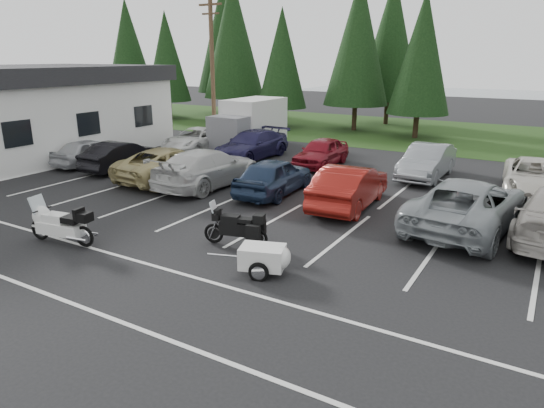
{
  "coord_description": "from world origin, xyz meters",
  "views": [
    {
      "loc": [
        8.52,
        -12.22,
        5.44
      ],
      "look_at": [
        1.58,
        -0.5,
        1.27
      ],
      "focal_mm": 32.0,
      "sensor_mm": 36.0,
      "label": 1
    }
  ],
  "objects_px": {
    "box_truck": "(246,124)",
    "car_near_5": "(349,186)",
    "car_near_0": "(89,152)",
    "car_far_4": "(535,177)",
    "utility_pole": "(212,69)",
    "car_far_2": "(321,152)",
    "car_near_2": "(171,164)",
    "building": "(13,112)",
    "car_near_6": "(468,204)",
    "car_near_4": "(274,176)",
    "adventure_motorcycle": "(235,224)",
    "car_near_3": "(208,168)",
    "car_far_1": "(252,145)",
    "car_near_1": "(122,156)",
    "touring_motorcycle": "(60,221)",
    "car_far_3": "(427,162)",
    "cargo_trailer": "(263,260)",
    "car_far_0": "(196,139)"
  },
  "relations": [
    {
      "from": "car_near_0",
      "to": "car_far_4",
      "type": "distance_m",
      "value": 20.95
    },
    {
      "from": "car_far_0",
      "to": "car_far_4",
      "type": "height_order",
      "value": "car_far_4"
    },
    {
      "from": "utility_pole",
      "to": "car_far_2",
      "type": "xyz_separation_m",
      "value": [
        8.21,
        -1.87,
        -3.98
      ]
    },
    {
      "from": "box_truck",
      "to": "car_far_3",
      "type": "bearing_deg",
      "value": -10.88
    },
    {
      "from": "car_near_2",
      "to": "car_near_3",
      "type": "relative_size",
      "value": 0.97
    },
    {
      "from": "car_near_2",
      "to": "car_far_2",
      "type": "xyz_separation_m",
      "value": [
        4.62,
        6.17,
        -0.04
      ]
    },
    {
      "from": "utility_pole",
      "to": "car_near_0",
      "type": "distance_m",
      "value": 9.01
    },
    {
      "from": "car_far_4",
      "to": "car_far_2",
      "type": "bearing_deg",
      "value": 172.63
    },
    {
      "from": "car_near_1",
      "to": "car_near_2",
      "type": "distance_m",
      "value": 3.52
    },
    {
      "from": "car_far_0",
      "to": "car_far_1",
      "type": "height_order",
      "value": "car_far_1"
    },
    {
      "from": "utility_pole",
      "to": "car_near_6",
      "type": "distance_m",
      "value": 18.64
    },
    {
      "from": "box_truck",
      "to": "car_near_5",
      "type": "relative_size",
      "value": 1.16
    },
    {
      "from": "car_near_0",
      "to": "car_far_4",
      "type": "relative_size",
      "value": 0.81
    },
    {
      "from": "car_far_1",
      "to": "car_near_6",
      "type": "bearing_deg",
      "value": -23.32
    },
    {
      "from": "box_truck",
      "to": "car_near_3",
      "type": "relative_size",
      "value": 1.0
    },
    {
      "from": "car_near_4",
      "to": "cargo_trailer",
      "type": "distance_m",
      "value": 7.62
    },
    {
      "from": "car_near_3",
      "to": "car_far_0",
      "type": "relative_size",
      "value": 1.16
    },
    {
      "from": "car_far_2",
      "to": "car_near_3",
      "type": "bearing_deg",
      "value": -112.32
    },
    {
      "from": "touring_motorcycle",
      "to": "adventure_motorcycle",
      "type": "xyz_separation_m",
      "value": [
        4.61,
        2.52,
        -0.04
      ]
    },
    {
      "from": "car_near_4",
      "to": "touring_motorcycle",
      "type": "relative_size",
      "value": 1.72
    },
    {
      "from": "car_far_1",
      "to": "car_far_4",
      "type": "bearing_deg",
      "value": 2.29
    },
    {
      "from": "utility_pole",
      "to": "car_near_2",
      "type": "relative_size",
      "value": 1.66
    },
    {
      "from": "car_near_2",
      "to": "cargo_trailer",
      "type": "bearing_deg",
      "value": 147.25
    },
    {
      "from": "car_far_1",
      "to": "car_far_3",
      "type": "xyz_separation_m",
      "value": [
        9.39,
        0.37,
        0.01
      ]
    },
    {
      "from": "car_near_0",
      "to": "box_truck",
      "type": "bearing_deg",
      "value": -120.75
    },
    {
      "from": "car_far_3",
      "to": "car_far_0",
      "type": "bearing_deg",
      "value": -178.19
    },
    {
      "from": "building",
      "to": "car_near_2",
      "type": "bearing_deg",
      "value": -0.18
    },
    {
      "from": "utility_pole",
      "to": "car_near_2",
      "type": "height_order",
      "value": "utility_pole"
    },
    {
      "from": "car_near_1",
      "to": "car_near_2",
      "type": "xyz_separation_m",
      "value": [
        3.51,
        -0.33,
        0.04
      ]
    },
    {
      "from": "car_near_2",
      "to": "car_near_4",
      "type": "bearing_deg",
      "value": -173.17
    },
    {
      "from": "car_near_3",
      "to": "car_far_2",
      "type": "bearing_deg",
      "value": -110.06
    },
    {
      "from": "car_near_5",
      "to": "adventure_motorcycle",
      "type": "xyz_separation_m",
      "value": [
        -1.43,
        -5.39,
        -0.12
      ]
    },
    {
      "from": "car_far_2",
      "to": "car_near_5",
      "type": "bearing_deg",
      "value": -56.89
    },
    {
      "from": "car_far_3",
      "to": "adventure_motorcycle",
      "type": "bearing_deg",
      "value": -102.48
    },
    {
      "from": "car_near_3",
      "to": "car_far_0",
      "type": "bearing_deg",
      "value": -45.55
    },
    {
      "from": "car_near_0",
      "to": "building",
      "type": "bearing_deg",
      "value": -1.11
    },
    {
      "from": "adventure_motorcycle",
      "to": "cargo_trailer",
      "type": "bearing_deg",
      "value": -49.58
    },
    {
      "from": "utility_pole",
      "to": "touring_motorcycle",
      "type": "height_order",
      "value": "utility_pole"
    },
    {
      "from": "car_near_4",
      "to": "car_near_1",
      "type": "bearing_deg",
      "value": -3.04
    },
    {
      "from": "car_near_4",
      "to": "touring_motorcycle",
      "type": "distance_m",
      "value": 8.44
    },
    {
      "from": "building",
      "to": "touring_motorcycle",
      "type": "height_order",
      "value": "building"
    },
    {
      "from": "car_near_5",
      "to": "adventure_motorcycle",
      "type": "height_order",
      "value": "car_near_5"
    },
    {
      "from": "car_near_4",
      "to": "car_far_1",
      "type": "height_order",
      "value": "car_near_4"
    },
    {
      "from": "box_truck",
      "to": "car_near_5",
      "type": "height_order",
      "value": "box_truck"
    },
    {
      "from": "car_near_4",
      "to": "adventure_motorcycle",
      "type": "height_order",
      "value": "car_near_4"
    },
    {
      "from": "car_far_4",
      "to": "touring_motorcycle",
      "type": "relative_size",
      "value": 1.94
    },
    {
      "from": "building",
      "to": "car_far_1",
      "type": "relative_size",
      "value": 2.98
    },
    {
      "from": "car_near_6",
      "to": "car_far_1",
      "type": "xyz_separation_m",
      "value": [
        -12.23,
        6.02,
        -0.08
      ]
    },
    {
      "from": "box_truck",
      "to": "car_far_1",
      "type": "distance_m",
      "value": 3.41
    },
    {
      "from": "utility_pole",
      "to": "car_far_2",
      "type": "bearing_deg",
      "value": -12.82
    }
  ]
}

